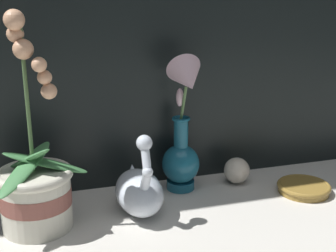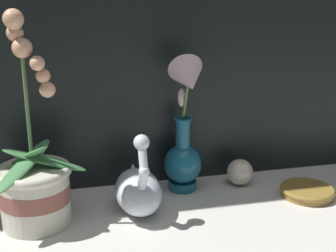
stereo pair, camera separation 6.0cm
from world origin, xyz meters
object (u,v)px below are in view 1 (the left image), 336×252
(blue_vase, at_px, (183,137))
(swan_figurine, at_px, (139,189))
(glass_sphere, at_px, (237,170))
(amber_dish, at_px, (304,187))
(orchid_potted_plant, at_px, (35,186))

(blue_vase, bearing_deg, swan_figurine, -149.76)
(swan_figurine, bearing_deg, glass_sphere, 16.12)
(swan_figurine, relative_size, glass_sphere, 2.97)
(blue_vase, relative_size, glass_sphere, 5.11)
(glass_sphere, xyz_separation_m, amber_dish, (0.14, -0.10, -0.02))
(orchid_potted_plant, distance_m, blue_vase, 0.36)
(orchid_potted_plant, xyz_separation_m, swan_figurine, (0.22, 0.01, -0.04))
(glass_sphere, height_order, amber_dish, glass_sphere)
(blue_vase, distance_m, amber_dish, 0.33)
(orchid_potted_plant, height_order, glass_sphere, orchid_potted_plant)
(glass_sphere, distance_m, amber_dish, 0.17)
(swan_figurine, xyz_separation_m, glass_sphere, (0.28, 0.08, -0.02))
(orchid_potted_plant, relative_size, swan_figurine, 2.26)
(swan_figurine, height_order, blue_vase, blue_vase)
(swan_figurine, relative_size, blue_vase, 0.58)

